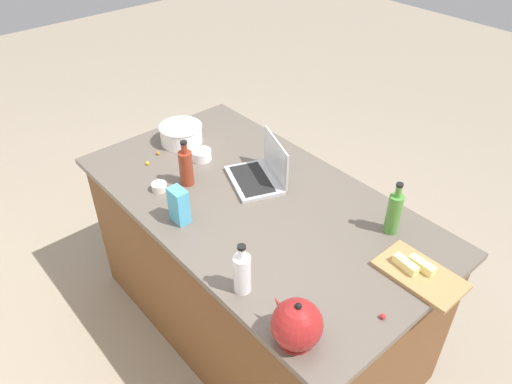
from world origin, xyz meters
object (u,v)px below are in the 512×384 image
(laptop, at_px, (261,173))
(ramekin_medium, at_px, (201,155))
(bottle_olive, at_px, (394,213))
(cutting_board, at_px, (420,275))
(mixing_bowl_large, at_px, (181,133))
(butter_stick_right, at_px, (406,264))
(butter_stick_left, at_px, (422,265))
(bottle_vinegar, at_px, (242,273))
(candy_bag, at_px, (179,206))
(ramekin_small, at_px, (159,187))
(bottle_soy, at_px, (186,167))
(kettle, at_px, (297,325))

(laptop, bearing_deg, ramekin_medium, 17.53)
(bottle_olive, xyz_separation_m, cutting_board, (-0.24, 0.13, -0.09))
(mixing_bowl_large, relative_size, butter_stick_right, 2.19)
(cutting_board, bearing_deg, butter_stick_left, -59.34)
(bottle_vinegar, xyz_separation_m, candy_bag, (0.50, -0.05, -0.01))
(mixing_bowl_large, height_order, butter_stick_left, mixing_bowl_large)
(butter_stick_left, xyz_separation_m, ramekin_medium, (1.24, 0.18, -0.01))
(candy_bag, bearing_deg, bottle_olive, -135.23)
(mixing_bowl_large, xyz_separation_m, ramekin_small, (-0.31, 0.34, -0.04))
(bottle_olive, relative_size, candy_bag, 1.50)
(bottle_soy, bearing_deg, cutting_board, -163.33)
(bottle_vinegar, relative_size, ramekin_medium, 2.11)
(bottle_olive, height_order, butter_stick_right, bottle_olive)
(bottle_soy, bearing_deg, bottle_vinegar, 161.64)
(bottle_soy, bearing_deg, butter_stick_right, -163.58)
(laptop, relative_size, butter_stick_left, 3.36)
(cutting_board, distance_m, ramekin_small, 1.25)
(mixing_bowl_large, bearing_deg, butter_stick_left, -173.86)
(ramekin_medium, xyz_separation_m, candy_bag, (-0.35, 0.37, 0.06))
(bottle_olive, distance_m, ramekin_small, 1.10)
(bottle_vinegar, distance_m, candy_bag, 0.50)
(laptop, distance_m, ramekin_medium, 0.37)
(cutting_board, bearing_deg, ramekin_small, 22.03)
(bottle_olive, bearing_deg, ramekin_small, 33.25)
(laptop, distance_m, kettle, 0.95)
(butter_stick_left, bearing_deg, butter_stick_right, 45.29)
(bottle_soy, height_order, cutting_board, bottle_soy)
(butter_stick_left, relative_size, ramekin_small, 1.46)
(bottle_olive, bearing_deg, kettle, 100.55)
(bottle_vinegar, relative_size, kettle, 1.06)
(kettle, xyz_separation_m, butter_stick_left, (-0.10, -0.60, -0.04))
(mixing_bowl_large, xyz_separation_m, bottle_soy, (-0.35, 0.20, 0.04))
(mixing_bowl_large, relative_size, cutting_board, 0.71)
(ramekin_small, height_order, ramekin_medium, ramekin_medium)
(butter_stick_right, height_order, ramekin_medium, same)
(kettle, xyz_separation_m, butter_stick_right, (-0.05, -0.56, -0.04))
(bottle_vinegar, height_order, kettle, bottle_vinegar)
(bottle_olive, bearing_deg, butter_stick_left, 154.31)
(bottle_soy, xyz_separation_m, ramekin_medium, (0.13, -0.18, -0.07))
(bottle_vinegar, bearing_deg, mixing_bowl_large, -22.38)
(cutting_board, xyz_separation_m, ramekin_small, (1.16, 0.47, 0.01))
(bottle_soy, bearing_deg, candy_bag, 139.16)
(butter_stick_right, bearing_deg, mixing_bowl_large, 4.52)
(laptop, relative_size, ramekin_small, 4.91)
(mixing_bowl_large, relative_size, bottle_olive, 0.94)
(mixing_bowl_large, height_order, cutting_board, mixing_bowl_large)
(laptop, height_order, cutting_board, laptop)
(ramekin_small, bearing_deg, cutting_board, -157.97)
(laptop, bearing_deg, bottle_soy, 53.08)
(bottle_soy, distance_m, ramekin_medium, 0.24)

